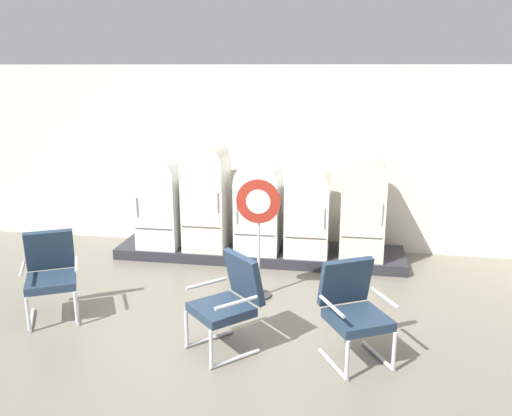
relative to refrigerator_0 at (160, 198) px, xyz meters
name	(u,v)px	position (x,y,z in m)	size (l,w,h in m)	color
ground	(211,362)	(1.51, -2.91, -0.93)	(12.00, 10.00, 0.05)	#6E695B
back_wall	(266,157)	(1.51, 0.75, 0.54)	(11.76, 0.12, 2.86)	silver
display_plinth	(259,253)	(1.51, 0.12, -0.83)	(4.34, 0.95, 0.15)	#2A2930
refrigerator_0	(160,198)	(0.00, 0.00, 0.00)	(0.62, 0.66, 1.42)	silver
refrigerator_1	(206,192)	(0.72, 0.01, 0.11)	(0.62, 0.68, 1.62)	silver
refrigerator_2	(258,203)	(1.51, 0.01, -0.02)	(0.64, 0.68, 1.38)	white
refrigerator_3	(308,206)	(2.24, 0.00, -0.03)	(0.63, 0.67, 1.36)	silver
refrigerator_4	(363,203)	(3.02, 0.01, 0.05)	(0.62, 0.68, 1.50)	silver
armchair_left	(51,271)	(-0.55, -2.23, -0.35)	(0.79, 0.83, 0.99)	silver
armchair_right	(353,307)	(2.89, -2.61, -0.35)	(0.79, 0.83, 0.99)	silver
armchair_center	(229,299)	(1.64, -2.63, -0.35)	(0.85, 0.84, 0.99)	silver
sign_stand	(258,235)	(1.73, -1.32, -0.09)	(0.55, 0.32, 1.52)	#2D2D30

